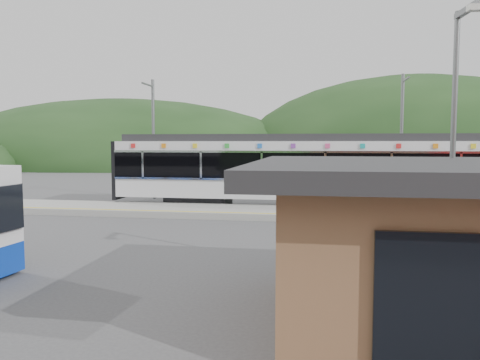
# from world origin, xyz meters

# --- Properties ---
(ground) EXTENTS (120.00, 120.00, 0.00)m
(ground) POSITION_xyz_m (0.00, 0.00, 0.00)
(ground) COLOR #4C4C4F
(ground) RESTS_ON ground
(hills) EXTENTS (146.00, 149.00, 26.00)m
(hills) POSITION_xyz_m (6.19, 5.29, 0.00)
(hills) COLOR #1E3D19
(hills) RESTS_ON ground
(platform) EXTENTS (26.00, 3.20, 0.30)m
(platform) POSITION_xyz_m (0.00, 3.30, 0.15)
(platform) COLOR #9E9E99
(platform) RESTS_ON ground
(yellow_line) EXTENTS (26.00, 0.10, 0.01)m
(yellow_line) POSITION_xyz_m (0.00, 2.00, 0.30)
(yellow_line) COLOR yellow
(yellow_line) RESTS_ON platform
(train) EXTENTS (20.44, 3.01, 3.74)m
(train) POSITION_xyz_m (2.42, 6.00, 2.06)
(train) COLOR black
(train) RESTS_ON ground
(catenary_mast_west) EXTENTS (0.18, 1.80, 7.00)m
(catenary_mast_west) POSITION_xyz_m (-7.00, 8.56, 3.65)
(catenary_mast_west) COLOR slate
(catenary_mast_west) RESTS_ON ground
(catenary_mast_east) EXTENTS (0.18, 1.80, 7.00)m
(catenary_mast_east) POSITION_xyz_m (7.00, 8.56, 3.65)
(catenary_mast_east) COLOR slate
(catenary_mast_east) RESTS_ON ground
(lamp_post) EXTENTS (0.37, 1.10, 6.19)m
(lamp_post) POSITION_xyz_m (5.51, -6.88, 3.69)
(lamp_post) COLOR slate
(lamp_post) RESTS_ON ground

